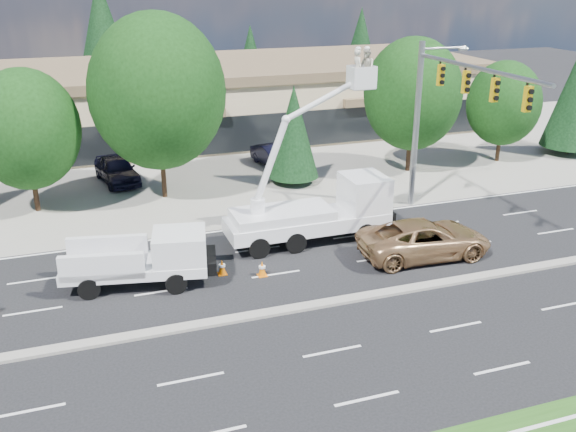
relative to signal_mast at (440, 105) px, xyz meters
name	(u,v)px	position (x,y,z in m)	size (l,w,h in m)	color
ground	(301,309)	(-10.03, -7.04, -6.06)	(140.00, 140.00, 0.00)	black
concrete_apron	(198,168)	(-10.03, 12.96, -6.05)	(140.00, 22.00, 0.01)	gray
road_median	(301,307)	(-10.03, -7.04, -6.00)	(120.00, 0.55, 0.12)	gray
strip_mall	(171,99)	(-10.03, 22.93, -3.23)	(50.40, 15.40, 5.50)	tan
tree_front_c	(26,129)	(-20.03, 7.96, -1.48)	(5.64, 5.64, 7.82)	#332114
tree_front_d	(157,92)	(-13.03, 7.96, 0.09)	(7.56, 7.56, 10.49)	#332114
tree_front_e	(294,132)	(-5.03, 7.96, -2.79)	(3.09, 3.09, 6.09)	#332114
tree_front_f	(413,94)	(2.97, 7.96, -1.00)	(6.23, 6.23, 8.65)	#332114
tree_front_g	(504,103)	(9.97, 7.96, -2.03)	(4.96, 4.96, 6.88)	#332114
tree_front_h	(576,94)	(15.97, 7.96, -1.80)	(4.03, 4.03, 7.94)	#332114
tree_back_b	(103,39)	(-14.03, 34.96, 0.38)	(6.09, 6.09, 12.00)	#332114
tree_back_c	(251,60)	(-0.03, 34.96, -2.12)	(3.73, 3.73, 7.35)	#332114
tree_back_d	(361,48)	(11.97, 34.96, -1.35)	(4.45, 4.45, 8.77)	#332114
signal_mast	(440,105)	(0.00, 0.00, 0.00)	(2.76, 10.16, 9.00)	gray
utility_pickup	(146,264)	(-15.47, -2.93, -5.12)	(6.27, 3.30, 2.28)	white
bucket_truck	(324,200)	(-6.61, -0.84, -4.03)	(8.25, 2.62, 9.22)	white
traffic_cone_b	(222,267)	(-12.25, -3.07, -5.72)	(0.40, 0.40, 0.70)	orange
traffic_cone_c	(262,269)	(-10.63, -3.78, -5.72)	(0.40, 0.40, 0.70)	orange
traffic_cone_d	(432,238)	(-1.91, -3.27, -5.72)	(0.40, 0.40, 0.70)	orange
minivan	(425,239)	(-2.93, -4.24, -5.20)	(2.85, 6.17, 1.72)	#A97E51
parked_car_west	(117,169)	(-15.38, 11.68, -5.22)	(1.98, 4.93, 1.68)	black
parked_car_east	(273,156)	(-5.11, 11.84, -5.36)	(1.48, 4.25, 1.40)	black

